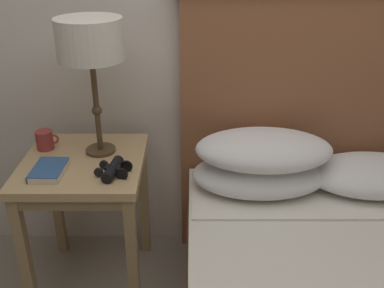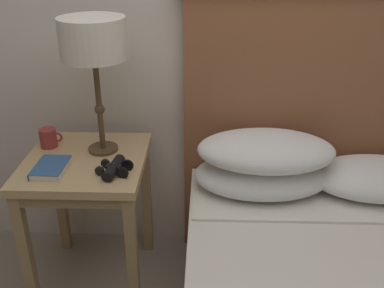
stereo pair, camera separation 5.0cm
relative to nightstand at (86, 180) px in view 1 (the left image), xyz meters
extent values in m
cube|color=tan|center=(0.00, 0.00, 0.08)|extent=(0.51, 0.54, 0.04)
cube|color=#917650|center=(0.00, 0.00, 0.04)|extent=(0.48, 0.51, 0.05)
cube|color=#A4865B|center=(-0.22, -0.23, -0.25)|extent=(0.04, 0.04, 0.62)
cube|color=#A4865B|center=(0.22, -0.23, -0.25)|extent=(0.04, 0.04, 0.62)
cube|color=#A4865B|center=(-0.22, 0.23, -0.25)|extent=(0.04, 0.04, 0.62)
cube|color=#A4865B|center=(0.22, 0.23, -0.25)|extent=(0.04, 0.04, 0.62)
cube|color=white|center=(1.03, -0.04, -0.08)|extent=(1.12, 0.28, 0.01)
cube|color=brown|center=(1.03, 0.31, 0.08)|extent=(1.23, 0.06, 1.30)
ellipsoid|color=white|center=(0.77, 0.07, -0.01)|extent=(0.60, 0.36, 0.15)
ellipsoid|color=white|center=(1.28, 0.07, -0.01)|extent=(0.60, 0.36, 0.15)
ellipsoid|color=white|center=(0.78, 0.07, 0.11)|extent=(0.60, 0.36, 0.15)
cylinder|color=#4C3823|center=(0.06, 0.08, 0.10)|extent=(0.13, 0.13, 0.01)
cylinder|color=#4C3823|center=(0.06, 0.08, 0.31)|extent=(0.02, 0.02, 0.40)
sphere|color=#4C3823|center=(0.06, 0.08, 0.29)|extent=(0.04, 0.04, 0.04)
cylinder|color=silver|center=(0.06, 0.08, 0.59)|extent=(0.27, 0.27, 0.17)
cube|color=silver|center=(-0.11, -0.11, 0.11)|extent=(0.12, 0.18, 0.03)
cube|color=#2D568E|center=(-0.11, -0.11, 0.12)|extent=(0.13, 0.18, 0.00)
cube|color=#2D568E|center=(-0.17, -0.11, 0.11)|extent=(0.01, 0.18, 0.03)
cylinder|color=black|center=(0.14, -0.15, 0.12)|extent=(0.06, 0.10, 0.04)
cylinder|color=black|center=(0.19, -0.16, 0.12)|extent=(0.05, 0.02, 0.05)
cylinder|color=black|center=(0.10, -0.14, 0.12)|extent=(0.04, 0.02, 0.04)
cylinder|color=black|center=(0.15, -0.09, 0.12)|extent=(0.06, 0.10, 0.04)
cylinder|color=black|center=(0.20, -0.10, 0.12)|extent=(0.05, 0.02, 0.05)
cylinder|color=black|center=(0.11, -0.08, 0.12)|extent=(0.04, 0.02, 0.04)
cube|color=black|center=(0.15, -0.12, 0.13)|extent=(0.06, 0.04, 0.01)
cylinder|color=black|center=(0.15, -0.12, 0.13)|extent=(0.02, 0.01, 0.02)
cylinder|color=#993333|center=(-0.19, 0.11, 0.14)|extent=(0.08, 0.08, 0.08)
torus|color=#993333|center=(-0.15, 0.11, 0.14)|extent=(0.05, 0.01, 0.05)
camera|label=1|loc=(0.47, -1.69, 0.99)|focal=42.00mm
camera|label=2|loc=(0.52, -1.69, 0.99)|focal=42.00mm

